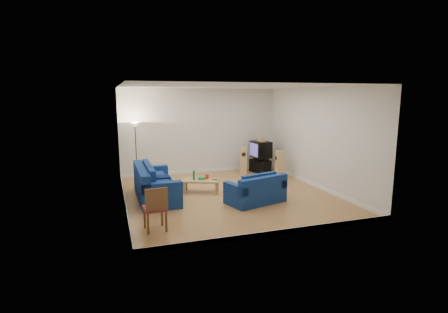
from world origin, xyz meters
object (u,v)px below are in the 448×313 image
object	(u,v)px
sofa_loveseat	(257,192)
tv_stand	(260,166)
coffee_table	(201,182)
television	(260,149)
sofa_three_seat	(154,187)

from	to	relation	value
sofa_loveseat	tv_stand	distance (m)	3.91
coffee_table	television	bearing A→B (deg)	35.12
tv_stand	coffee_table	bearing A→B (deg)	-75.44
tv_stand	sofa_three_seat	bearing A→B (deg)	-83.60
sofa_loveseat	television	size ratio (longest dim) A/B	2.09
sofa_three_seat	sofa_loveseat	size ratio (longest dim) A/B	1.39
sofa_three_seat	coffee_table	size ratio (longest dim) A/B	2.02
sofa_three_seat	sofa_loveseat	distance (m)	2.96
sofa_three_seat	television	world-z (taller)	television
sofa_loveseat	tv_stand	bearing A→B (deg)	48.53
sofa_loveseat	coffee_table	bearing A→B (deg)	112.84
sofa_three_seat	sofa_loveseat	world-z (taller)	sofa_three_seat
coffee_table	tv_stand	bearing A→B (deg)	35.16
sofa_loveseat	tv_stand	xyz separation A→B (m)	(1.69, 3.53, -0.06)
sofa_loveseat	sofa_three_seat	bearing A→B (deg)	137.71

